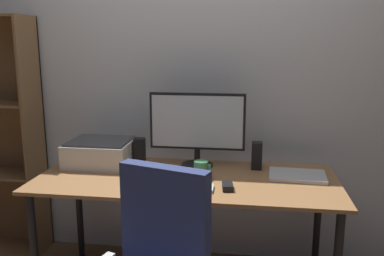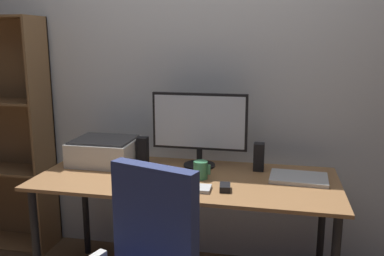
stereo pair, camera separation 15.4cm
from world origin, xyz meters
name	(u,v)px [view 1 (the left image)]	position (x,y,z in m)	size (l,w,h in m)	color
back_wall	(198,73)	(0.00, 0.54, 1.30)	(6.40, 0.10, 2.60)	silver
desk	(186,190)	(0.00, 0.00, 0.66)	(1.74, 0.73, 0.74)	olive
monitor	(197,125)	(0.03, 0.22, 1.01)	(0.59, 0.20, 0.46)	black
keyboard	(186,188)	(0.03, -0.20, 0.75)	(0.29, 0.11, 0.02)	#B7BABC
mouse	(228,187)	(0.25, -0.17, 0.76)	(0.06, 0.10, 0.03)	black
coffee_mug	(201,170)	(0.09, -0.01, 0.79)	(0.10, 0.08, 0.10)	#387F51
laptop	(297,176)	(0.64, 0.08, 0.75)	(0.32, 0.23, 0.02)	#B7BABC
speaker_left	(140,151)	(-0.34, 0.22, 0.82)	(0.06, 0.07, 0.17)	black
speaker_right	(257,156)	(0.41, 0.22, 0.82)	(0.06, 0.07, 0.17)	black
printer	(101,153)	(-0.58, 0.17, 0.82)	(0.40, 0.34, 0.16)	silver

